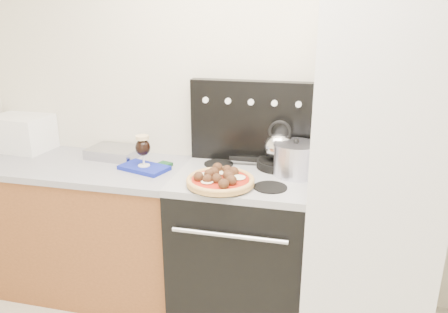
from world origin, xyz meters
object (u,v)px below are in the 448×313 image
(oven_mitt, at_px, (144,168))
(skillet, at_px, (279,164))
(stove_body, at_px, (242,249))
(tea_kettle, at_px, (279,144))
(pizza, at_px, (220,179))
(fridge, at_px, (371,182))
(pizza_pan, at_px, (220,185))
(toaster_oven, at_px, (22,133))
(beer_glass, at_px, (143,151))
(base_cabinet, at_px, (81,229))
(stock_pot, at_px, (295,160))

(oven_mitt, height_order, skillet, skillet)
(stove_body, bearing_deg, tea_kettle, 43.84)
(skillet, bearing_deg, pizza, -127.03)
(fridge, distance_m, pizza_pan, 0.80)
(stove_body, xyz_separation_m, toaster_oven, (-1.59, 0.19, 0.58))
(pizza_pan, relative_size, tea_kettle, 1.66)
(pizza_pan, bearing_deg, skillet, 52.97)
(fridge, bearing_deg, pizza, -168.73)
(toaster_oven, xyz_separation_m, tea_kettle, (1.77, -0.02, 0.05))
(stove_body, relative_size, pizza_pan, 2.60)
(oven_mitt, bearing_deg, beer_glass, 0.00)
(oven_mitt, xyz_separation_m, beer_glass, (0.00, 0.00, 0.11))
(base_cabinet, xyz_separation_m, tea_kettle, (1.29, 0.15, 0.64))
(oven_mitt, bearing_deg, tea_kettle, 12.32)
(stove_body, bearing_deg, toaster_oven, 173.01)
(toaster_oven, relative_size, oven_mitt, 1.31)
(pizza_pan, height_order, skillet, skillet)
(toaster_oven, distance_m, skillet, 1.77)
(pizza_pan, xyz_separation_m, pizza, (0.00, 0.00, 0.03))
(toaster_oven, bearing_deg, beer_glass, -6.71)
(toaster_oven, bearing_deg, skillet, 3.75)
(stove_body, distance_m, pizza_pan, 0.53)
(stove_body, height_order, fridge, fridge)
(stove_body, bearing_deg, pizza, -115.41)
(stove_body, distance_m, pizza, 0.55)
(stove_body, relative_size, toaster_oven, 2.32)
(toaster_oven, height_order, pizza, toaster_oven)
(stove_body, distance_m, fridge, 0.87)
(pizza_pan, bearing_deg, tea_kettle, 52.97)
(fridge, distance_m, tea_kettle, 0.57)
(stove_body, xyz_separation_m, fridge, (0.70, -0.03, 0.51))
(fridge, relative_size, pizza, 5.19)
(pizza_pan, bearing_deg, toaster_oven, 165.94)
(pizza, bearing_deg, toaster_oven, 165.94)
(oven_mitt, xyz_separation_m, skillet, (0.79, 0.17, 0.03))
(base_cabinet, relative_size, stove_body, 1.65)
(skillet, bearing_deg, stock_pot, -43.69)
(toaster_oven, bearing_deg, pizza_pan, -9.73)
(stove_body, relative_size, pizza, 2.40)
(toaster_oven, xyz_separation_m, pizza, (1.50, -0.38, -0.06))
(base_cabinet, bearing_deg, pizza, -11.47)
(fridge, height_order, stock_pot, fridge)
(pizza_pan, bearing_deg, stove_body, 64.59)
(base_cabinet, height_order, stock_pot, stock_pot)
(pizza, bearing_deg, skillet, 52.97)
(stock_pot, bearing_deg, pizza_pan, -145.52)
(pizza, bearing_deg, pizza_pan, 0.00)
(tea_kettle, bearing_deg, pizza_pan, -127.54)
(beer_glass, bearing_deg, stove_body, -0.34)
(base_cabinet, bearing_deg, fridge, -1.59)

